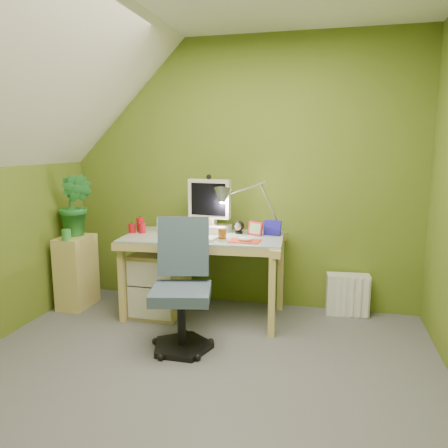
% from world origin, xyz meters
% --- Properties ---
extents(floor, '(3.20, 3.20, 0.01)m').
position_xyz_m(floor, '(0.00, 0.00, -0.01)').
color(floor, '#58585D').
rests_on(floor, ground).
extents(wall_back, '(3.20, 0.01, 2.40)m').
position_xyz_m(wall_back, '(0.00, 1.60, 1.20)').
color(wall_back, '#5E7223').
rests_on(wall_back, floor).
extents(slope_ceiling, '(1.10, 3.20, 1.10)m').
position_xyz_m(slope_ceiling, '(-1.00, 0.00, 1.85)').
color(slope_ceiling, white).
rests_on(slope_ceiling, wall_left).
extents(desk, '(1.37, 0.75, 0.71)m').
position_xyz_m(desk, '(-0.22, 1.18, 0.35)').
color(desk, tan).
rests_on(desk, floor).
extents(monitor, '(0.38, 0.25, 0.48)m').
position_xyz_m(monitor, '(-0.22, 1.36, 0.95)').
color(monitor, silver).
rests_on(monitor, desk).
extents(speaker_left, '(0.12, 0.12, 0.13)m').
position_xyz_m(speaker_left, '(-0.49, 1.34, 0.77)').
color(speaker_left, black).
rests_on(speaker_left, desk).
extents(speaker_right, '(0.11, 0.11, 0.11)m').
position_xyz_m(speaker_right, '(0.05, 1.34, 0.77)').
color(speaker_right, black).
rests_on(speaker_right, desk).
extents(keyboard, '(0.48, 0.21, 0.02)m').
position_xyz_m(keyboard, '(-0.30, 1.04, 0.72)').
color(keyboard, white).
rests_on(keyboard, desk).
extents(mousepad, '(0.24, 0.18, 0.01)m').
position_xyz_m(mousepad, '(0.16, 1.04, 0.71)').
color(mousepad, red).
rests_on(mousepad, desk).
extents(mouse, '(0.13, 0.10, 0.04)m').
position_xyz_m(mouse, '(0.16, 1.04, 0.73)').
color(mouse, white).
rests_on(mouse, mousepad).
extents(amber_tumbler, '(0.08, 0.08, 0.08)m').
position_xyz_m(amber_tumbler, '(-0.04, 1.10, 0.75)').
color(amber_tumbler, brown).
rests_on(amber_tumbler, desk).
extents(candle_cluster, '(0.17, 0.15, 0.12)m').
position_xyz_m(candle_cluster, '(-0.82, 1.19, 0.77)').
color(candle_cluster, '#B60F1A').
rests_on(candle_cluster, desk).
extents(photo_frame_red, '(0.13, 0.08, 0.11)m').
position_xyz_m(photo_frame_red, '(0.20, 1.30, 0.77)').
color(photo_frame_red, '#B6132F').
rests_on(photo_frame_red, desk).
extents(photo_frame_blue, '(0.15, 0.05, 0.13)m').
position_xyz_m(photo_frame_blue, '(0.34, 1.34, 0.77)').
color(photo_frame_blue, '#1B1699').
rests_on(photo_frame_blue, desk).
extents(photo_frame_green, '(0.14, 0.05, 0.12)m').
position_xyz_m(photo_frame_green, '(-0.62, 1.32, 0.77)').
color(photo_frame_green, '#AECE8E').
rests_on(photo_frame_green, desk).
extents(desk_lamp, '(0.64, 0.34, 0.66)m').
position_xyz_m(desk_lamp, '(0.23, 1.36, 1.04)').
color(desk_lamp, silver).
rests_on(desk_lamp, desk).
extents(side_ledge, '(0.24, 0.37, 0.65)m').
position_xyz_m(side_ledge, '(-1.41, 1.13, 0.33)').
color(side_ledge, tan).
rests_on(side_ledge, floor).
extents(potted_plant, '(0.32, 0.26, 0.56)m').
position_xyz_m(potted_plant, '(-1.41, 1.18, 0.93)').
color(potted_plant, '#277630').
rests_on(potted_plant, side_ledge).
extents(green_cup, '(0.08, 0.08, 0.10)m').
position_xyz_m(green_cup, '(-1.39, 0.98, 0.70)').
color(green_cup, green).
rests_on(green_cup, side_ledge).
extents(task_chair, '(0.56, 0.56, 0.85)m').
position_xyz_m(task_chair, '(-0.20, 0.53, 0.43)').
color(task_chair, '#3C4D62').
rests_on(task_chair, floor).
extents(radiator, '(0.37, 0.18, 0.36)m').
position_xyz_m(radiator, '(0.99, 1.50, 0.18)').
color(radiator, silver).
rests_on(radiator, floor).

